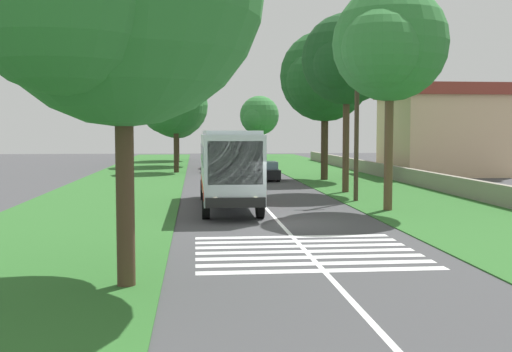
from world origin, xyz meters
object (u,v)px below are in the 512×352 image
trailing_car_1 (216,165)px  roadside_tree_right_1 (387,47)px  coach_bus (228,163)px  roadside_tree_left_0 (174,108)px  trailing_car_2 (213,162)px  trailing_car_3 (240,159)px  roadside_tree_right_3 (259,116)px  roadside_tree_right_2 (322,79)px  roadside_building (441,130)px  roadside_tree_right_0 (344,62)px  utility_pole (357,129)px  roadside_tree_left_1 (176,115)px  trailing_car_0 (266,171)px  roadside_tree_left_3 (173,107)px

trailing_car_1 → roadside_tree_right_1: bearing=-166.3°
coach_bus → roadside_tree_left_0: roadside_tree_left_0 is taller
trailing_car_2 → trailing_car_3: same height
roadside_tree_right_1 → roadside_tree_right_3: (59.33, -0.09, -1.81)m
roadside_tree_right_2 → roadside_building: size_ratio=1.15×
roadside_tree_right_0 → roadside_tree_right_2: roadside_tree_right_2 is taller
roadside_tree_left_0 → utility_pole: bearing=-156.8°
trailing_car_1 → trailing_car_2: size_ratio=1.00×
trailing_car_1 → roadside_tree_left_1: bearing=10.8°
roadside_tree_right_1 → roadside_tree_right_3: 59.36m
roadside_tree_right_0 → roadside_tree_right_1: roadside_tree_right_0 is taller
trailing_car_0 → roadside_tree_right_2: bearing=-91.8°
roadside_tree_left_0 → roadside_tree_right_0: bearing=-150.5°
trailing_car_0 → trailing_car_1: bearing=19.7°
roadside_tree_left_1 → roadside_tree_right_3: bearing=-50.6°
roadside_tree_left_0 → roadside_building: bearing=-100.7°
roadside_tree_left_0 → roadside_tree_left_3: (10.19, 0.41, 0.47)m
trailing_car_0 → roadside_tree_left_1: size_ratio=0.49×
coach_bus → roadside_tree_right_2: (16.59, -7.99, 5.48)m
roadside_tree_left_1 → roadside_tree_right_0: 42.79m
trailing_car_2 → roadside_tree_right_0: (-25.13, -7.17, 7.17)m
trailing_car_0 → roadside_building: 16.69m
roadside_tree_left_3 → roadside_tree_right_3: size_ratio=1.13×
utility_pole → roadside_building: (19.69, -12.51, -0.02)m
roadside_tree_left_3 → roadside_tree_right_3: 23.93m
roadside_tree_right_1 → roadside_building: 26.86m
roadside_tree_left_1 → roadside_tree_right_3: size_ratio=1.03×
coach_bus → roadside_tree_right_1: bearing=-105.6°
coach_bus → trailing_car_1: size_ratio=2.60×
trailing_car_3 → utility_pole: utility_pole is taller
trailing_car_0 → roadside_building: bearing=-72.5°
trailing_car_3 → roadside_building: size_ratio=0.44×
trailing_car_3 → roadside_tree_right_3: size_ratio=0.50×
coach_bus → roadside_tree_right_0: 11.60m
roadside_tree_left_3 → roadside_tree_right_0: 31.31m
roadside_tree_left_1 → roadside_tree_right_3: (9.17, -11.17, 0.11)m
roadside_building → roadside_tree_left_0: bearing=79.3°
roadside_tree_left_3 → roadside_tree_right_1: size_ratio=0.94×
roadside_tree_right_2 → roadside_tree_left_3: bearing=31.1°
coach_bus → trailing_car_0: bearing=-12.6°
roadside_tree_right_1 → utility_pole: (3.96, 0.34, -3.71)m
trailing_car_0 → roadside_tree_left_0: (9.22, 7.14, 5.06)m
trailing_car_2 → roadside_tree_left_0: size_ratio=0.52×
coach_bus → roadside_tree_right_3: size_ratio=1.30×
trailing_car_1 → trailing_car_2: same height
roadside_tree_left_3 → roadside_building: roadside_tree_left_3 is taller
coach_bus → roadside_tree_right_0: (6.93, -7.35, 5.69)m
trailing_car_1 → roadside_tree_right_2: (-9.81, -7.73, 6.96)m
roadside_tree_left_0 → roadside_tree_right_0: (-19.02, -10.76, 2.11)m
trailing_car_3 → roadside_tree_right_3: 19.62m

